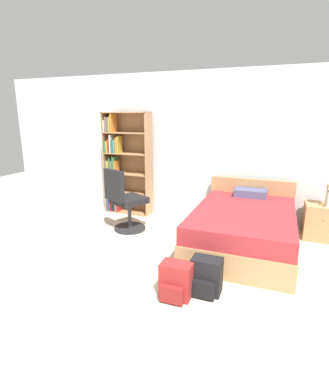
% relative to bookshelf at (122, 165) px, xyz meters
% --- Properties ---
extents(ground_plane, '(14.00, 14.00, 0.00)m').
position_rel_bookshelf_xyz_m(ground_plane, '(1.79, -2.98, -0.93)').
color(ground_plane, beige).
extents(wall_back, '(9.00, 0.06, 2.60)m').
position_rel_bookshelf_xyz_m(wall_back, '(1.79, 0.25, 0.37)').
color(wall_back, silver).
rests_on(wall_back, ground_plane).
extents(bookshelf, '(0.90, 0.31, 1.91)m').
position_rel_bookshelf_xyz_m(bookshelf, '(0.00, 0.00, 0.00)').
color(bookshelf, '#AD7F51').
rests_on(bookshelf, ground_plane).
extents(bed, '(1.36, 2.01, 0.82)m').
position_rel_bookshelf_xyz_m(bed, '(2.41, -0.81, -0.63)').
color(bed, '#AD7F51').
rests_on(bed, ground_plane).
extents(office_chair, '(0.65, 0.70, 1.04)m').
position_rel_bookshelf_xyz_m(office_chair, '(0.53, -0.90, -0.43)').
color(office_chair, '#232326').
rests_on(office_chair, ground_plane).
extents(nightstand, '(0.51, 0.47, 0.55)m').
position_rel_bookshelf_xyz_m(nightstand, '(3.49, -0.09, -0.66)').
color(nightstand, '#AD7F51').
rests_on(nightstand, ground_plane).
extents(table_lamp, '(0.22, 0.22, 0.55)m').
position_rel_bookshelf_xyz_m(table_lamp, '(3.51, -0.12, 0.04)').
color(table_lamp, tan).
rests_on(table_lamp, nightstand).
extents(water_bottle, '(0.08, 0.08, 0.25)m').
position_rel_bookshelf_xyz_m(water_bottle, '(3.54, -0.20, -0.26)').
color(water_bottle, silver).
rests_on(water_bottle, nightstand).
extents(backpack_red, '(0.32, 0.28, 0.38)m').
position_rel_bookshelf_xyz_m(backpack_red, '(1.92, -2.36, -0.75)').
color(backpack_red, maroon).
rests_on(backpack_red, ground_plane).
extents(backpack_black, '(0.32, 0.28, 0.39)m').
position_rel_bookshelf_xyz_m(backpack_black, '(2.19, -2.17, -0.74)').
color(backpack_black, black).
rests_on(backpack_black, ground_plane).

